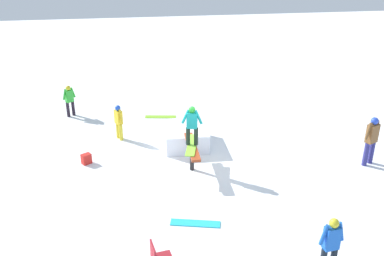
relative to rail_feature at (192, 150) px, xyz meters
The scene contains 11 objects.
ground_plane 0.72m from the rail_feature, ahead, with size 60.00×60.00×0.00m, color white.
rail_feature is the anchor object (origin of this frame).
snow_kicker_ramp 1.90m from the rail_feature, behind, with size 1.80×1.50×0.68m, color white.
main_rider_on_rail 0.78m from the rail_feature, ahead, with size 1.56×0.67×1.31m.
bystander_blue 5.56m from the rail_feature, 23.18° to the left, with size 0.24×0.61×1.46m.
bystander_brown 5.81m from the rail_feature, 84.49° to the left, with size 0.36×0.67×1.66m.
bystander_yellow 3.56m from the rail_feature, 140.27° to the right, with size 0.58×0.35×1.33m.
bystander_green 6.86m from the rail_feature, 141.43° to the right, with size 0.39×0.52×1.33m.
loose_snowboard_cyan 2.96m from the rail_feature, ahead, with size 1.30×0.28×0.02m, color #22C0D7.
loose_snowboard_lime 4.71m from the rail_feature, behind, with size 1.28×0.28×0.02m, color #8ACE2B.
backpack_on_snow 3.56m from the rail_feature, 106.13° to the right, with size 0.30×0.22×0.34m, color red.
Camera 1 is at (11.93, -1.95, 6.81)m, focal length 40.00 mm.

